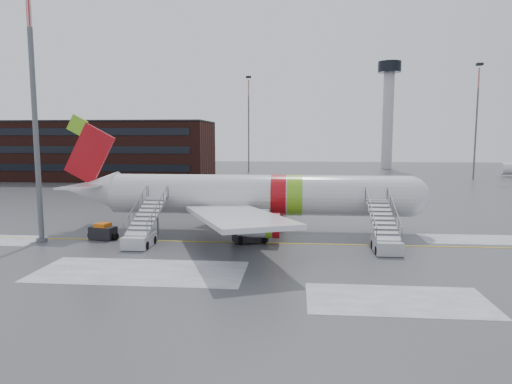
# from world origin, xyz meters

# --- Properties ---
(ground) EXTENTS (260.00, 260.00, 0.00)m
(ground) POSITION_xyz_m (0.00, 0.00, 0.00)
(ground) COLOR #494C4F
(ground) RESTS_ON ground
(airliner) EXTENTS (35.03, 32.97, 11.18)m
(airliner) POSITION_xyz_m (-0.24, 4.06, 3.42)
(airliner) COLOR silver
(airliner) RESTS_ON ground
(airstair_fwd) EXTENTS (2.05, 7.70, 3.48)m
(airstair_fwd) POSITION_xyz_m (11.45, -2.47, 1.06)
(airstair_fwd) COLOR #AAACB1
(airstair_fwd) RESTS_ON ground
(airstair_aft) EXTENTS (2.05, 7.70, 3.48)m
(airstair_aft) POSITION_xyz_m (-8.44, -2.47, 1.06)
(airstair_aft) COLOR #B5B7BD
(airstair_aft) RESTS_ON ground
(pushback_tug) EXTENTS (3.20, 2.82, 1.62)m
(pushback_tug) POSITION_xyz_m (0.27, -0.90, 0.72)
(pushback_tug) COLOR black
(pushback_tug) RESTS_ON ground
(baggage_tractor) EXTENTS (2.90, 1.69, 1.45)m
(baggage_tractor) POSITION_xyz_m (-12.58, -0.84, 0.62)
(baggage_tractor) COLOR black
(baggage_tractor) RESTS_ON ground
(light_mast_near) EXTENTS (1.20, 1.20, 22.58)m
(light_mast_near) POSITION_xyz_m (-17.46, -2.18, 11.78)
(light_mast_near) COLOR #595B60
(light_mast_near) RESTS_ON ground
(terminal_building) EXTENTS (62.00, 16.11, 12.30)m
(terminal_building) POSITION_xyz_m (-45.00, 54.98, 6.20)
(terminal_building) COLOR #3F1E16
(terminal_building) RESTS_ON ground
(control_tower) EXTENTS (6.40, 6.40, 30.00)m
(control_tower) POSITION_xyz_m (30.00, 95.00, 18.75)
(control_tower) COLOR #B2B5BA
(control_tower) RESTS_ON ground
(light_mast_far_ne) EXTENTS (1.20, 1.20, 24.25)m
(light_mast_far_ne) POSITION_xyz_m (42.00, 62.00, 13.84)
(light_mast_far_ne) COLOR #595B60
(light_mast_far_ne) RESTS_ON ground
(light_mast_far_n) EXTENTS (1.20, 1.20, 24.25)m
(light_mast_far_n) POSITION_xyz_m (-8.00, 78.00, 13.84)
(light_mast_far_n) COLOR #595B60
(light_mast_far_n) RESTS_ON ground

